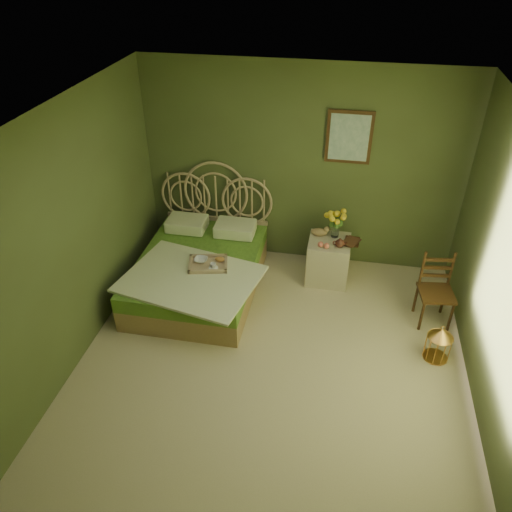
% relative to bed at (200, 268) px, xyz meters
% --- Properties ---
extents(floor, '(4.50, 4.50, 0.00)m').
position_rel_bed_xyz_m(floor, '(1.10, -1.29, -0.29)').
color(floor, '#C3AF8C').
rests_on(floor, ground).
extents(ceiling, '(4.50, 4.50, 0.00)m').
position_rel_bed_xyz_m(ceiling, '(1.10, -1.29, 2.31)').
color(ceiling, silver).
rests_on(ceiling, wall_back).
extents(wall_back, '(4.00, 0.00, 4.00)m').
position_rel_bed_xyz_m(wall_back, '(1.10, 0.96, 1.01)').
color(wall_back, '#505F32').
rests_on(wall_back, floor).
extents(wall_left, '(0.00, 4.50, 4.50)m').
position_rel_bed_xyz_m(wall_left, '(-0.90, -1.29, 1.01)').
color(wall_left, '#505F32').
rests_on(wall_left, floor).
extents(wall_right, '(0.00, 4.50, 4.50)m').
position_rel_bed_xyz_m(wall_right, '(3.10, -1.29, 1.01)').
color(wall_right, '#505F32').
rests_on(wall_right, floor).
extents(wall_art, '(0.54, 0.04, 0.64)m').
position_rel_bed_xyz_m(wall_art, '(1.65, 0.93, 1.46)').
color(wall_art, '#351E0E').
rests_on(wall_art, wall_back).
extents(bed, '(1.67, 2.11, 1.31)m').
position_rel_bed_xyz_m(bed, '(0.00, 0.00, 0.00)').
color(bed, '#A48552').
rests_on(bed, floor).
extents(nightstand, '(0.52, 0.52, 1.00)m').
position_rel_bed_xyz_m(nightstand, '(1.56, 0.50, 0.07)').
color(nightstand, beige).
rests_on(nightstand, floor).
extents(chair, '(0.42, 0.42, 0.84)m').
position_rel_bed_xyz_m(chair, '(2.80, -0.05, 0.18)').
color(chair, '#351E0E').
rests_on(chair, floor).
extents(birdcage, '(0.26, 0.26, 0.40)m').
position_rel_bed_xyz_m(birdcage, '(2.80, -0.72, -0.10)').
color(birdcage, gold).
rests_on(birdcage, floor).
extents(book_lower, '(0.20, 0.25, 0.02)m').
position_rel_bed_xyz_m(book_lower, '(1.73, 0.51, 0.29)').
color(book_lower, '#381E0F').
rests_on(book_lower, nightstand).
extents(book_upper, '(0.26, 0.29, 0.02)m').
position_rel_bed_xyz_m(book_upper, '(1.73, 0.51, 0.31)').
color(book_upper, '#472819').
rests_on(book_upper, nightstand).
extents(cereal_bowl, '(0.16, 0.16, 0.04)m').
position_rel_bed_xyz_m(cereal_bowl, '(0.08, -0.16, 0.24)').
color(cereal_bowl, white).
rests_on(cereal_bowl, bed).
extents(coffee_cup, '(0.08, 0.08, 0.07)m').
position_rel_bed_xyz_m(coffee_cup, '(0.26, -0.27, 0.25)').
color(coffee_cup, white).
rests_on(coffee_cup, bed).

